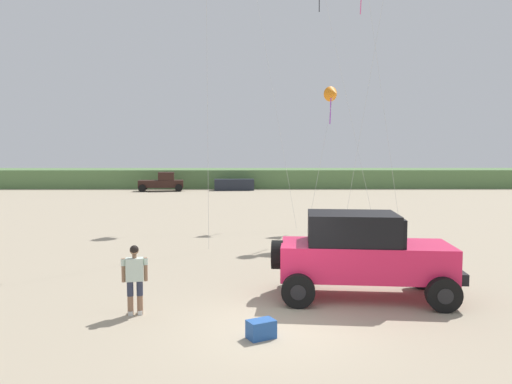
% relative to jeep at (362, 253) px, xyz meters
% --- Properties ---
extents(ground_plane, '(220.00, 220.00, 0.00)m').
position_rel_jeep_xyz_m(ground_plane, '(-2.24, -2.18, -1.20)').
color(ground_plane, tan).
extents(dune_ridge, '(90.00, 9.78, 2.08)m').
position_rel_jeep_xyz_m(dune_ridge, '(-1.61, 46.18, -0.16)').
color(dune_ridge, '#567A47').
rests_on(dune_ridge, ground_plane).
extents(jeep, '(4.96, 2.79, 2.26)m').
position_rel_jeep_xyz_m(jeep, '(0.00, 0.00, 0.00)').
color(jeep, '#EA2151').
rests_on(jeep, ground_plane).
extents(person_watching, '(0.61, 0.37, 1.67)m').
position_rel_jeep_xyz_m(person_watching, '(-5.69, -1.35, -0.26)').
color(person_watching, '#8C664C').
rests_on(person_watching, ground_plane).
extents(cooler_box, '(0.66, 0.58, 0.38)m').
position_rel_jeep_xyz_m(cooler_box, '(-2.73, -2.87, -1.01)').
color(cooler_box, '#23519E').
rests_on(cooler_box, ground_plane).
extents(distant_pickup, '(4.80, 2.89, 1.98)m').
position_rel_jeep_xyz_m(distant_pickup, '(-12.28, 38.42, -0.26)').
color(distant_pickup, black).
rests_on(distant_pickup, ground_plane).
extents(distant_sedan, '(4.31, 2.00, 1.20)m').
position_rel_jeep_xyz_m(distant_sedan, '(-4.81, 39.54, -0.60)').
color(distant_sedan, '#1E232D').
rests_on(distant_sedan, ground_plane).
extents(kite_purple_stunt, '(2.16, 3.35, 7.37)m').
position_rel_jeep_xyz_m(kite_purple_stunt, '(1.35, 13.07, 5.75)').
color(kite_purple_stunt, orange).
rests_on(kite_purple_stunt, ground_plane).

